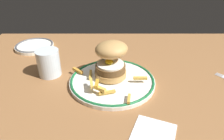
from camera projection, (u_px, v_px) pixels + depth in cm
name	position (u px, v px, depth cm)	size (l,w,h in cm)	color
ground_plane	(130.00, 96.00, 60.88)	(119.14, 95.23, 4.00)	brown
dinner_plate	(112.00, 81.00, 63.07)	(26.10, 26.10, 1.60)	white
burger	(111.00, 59.00, 62.14)	(14.05, 13.96, 10.99)	tan
fries_pile	(102.00, 80.00, 59.87)	(23.32, 22.57, 2.65)	gold
water_glass	(49.00, 64.00, 65.96)	(7.23, 7.23, 8.63)	silver
side_plate	(34.00, 46.00, 85.98)	(15.69, 15.69, 1.60)	white
napkin	(152.00, 139.00, 44.28)	(9.25, 12.82, 0.40)	white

